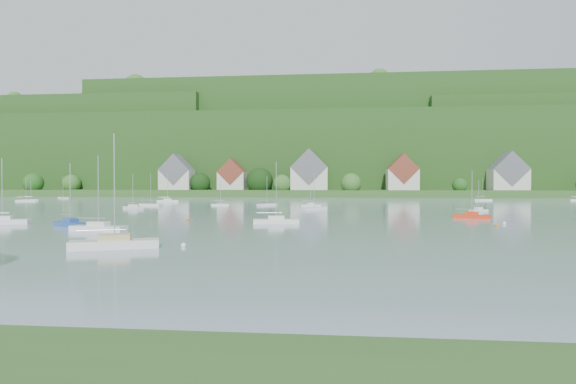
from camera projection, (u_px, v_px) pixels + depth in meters
The scene contains 18 objects.
far_shore_strip at pixel (300, 193), 221.11m from camera, with size 600.00×60.00×3.00m, color #2B511E.
forested_ridge at pixel (309, 156), 288.91m from camera, with size 620.00×181.22×69.89m.
village_building_0 at pixel (177, 175), 213.52m from camera, with size 14.00×10.40×16.00m.
village_building_1 at pixel (232, 177), 213.03m from camera, with size 12.00×9.36×14.00m.
village_building_2 at pixel (310, 173), 208.52m from camera, with size 16.00×11.44×18.00m.
village_building_3 at pixel (402, 175), 202.56m from camera, with size 13.00×10.40×15.50m.
village_building_4 at pixel (508, 175), 202.05m from camera, with size 15.00×10.40×16.50m.
near_sailboat_0 at pixel (99, 227), 56.25m from camera, with size 6.84×2.48×9.04m.
near_sailboat_1 at pixel (70, 223), 62.64m from camera, with size 6.14×4.85×8.38m.
near_sailboat_2 at pixel (115, 243), 41.33m from camera, with size 7.70×4.69×10.06m.
near_sailboat_3 at pixel (276, 220), 67.18m from camera, with size 6.68×2.71×8.77m.
near_sailboat_5 at pixel (472, 216), 77.78m from camera, with size 6.02×3.61×7.86m.
near_sailboat_6 at pixel (2, 221), 66.15m from camera, with size 7.09×4.03×9.23m.
mooring_buoy_1 at pixel (183, 247), 42.47m from camera, with size 0.47×0.47×0.47m, color white.
mooring_buoy_2 at pixel (496, 226), 62.85m from camera, with size 0.44×0.44×0.44m, color orange.
mooring_buoy_3 at pixel (188, 221), 72.78m from camera, with size 0.44×0.44×0.44m, color orange.
mooring_buoy_4 at pixel (504, 224), 65.95m from camera, with size 0.50×0.50×0.50m, color white.
far_sailboat_cluster at pixel (291, 202), 134.43m from camera, with size 189.28×76.35×8.71m.
Camera 1 is at (16.33, -20.54, 5.68)m, focal length 29.46 mm.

